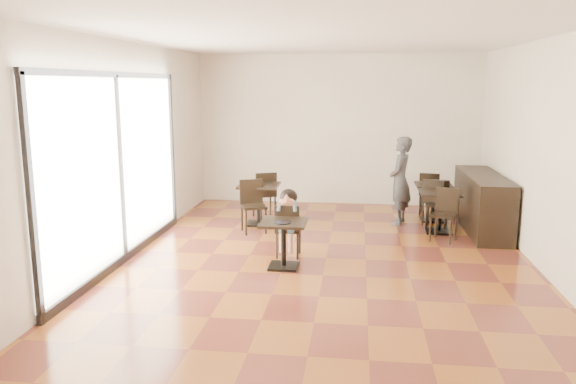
% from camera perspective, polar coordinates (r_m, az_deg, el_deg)
% --- Properties ---
extents(floor, '(6.00, 8.00, 0.01)m').
position_cam_1_polar(floor, '(8.50, 3.91, -6.71)').
color(floor, brown).
rests_on(floor, ground).
extents(ceiling, '(6.00, 8.00, 0.01)m').
position_cam_1_polar(ceiling, '(8.13, 4.21, 15.33)').
color(ceiling, silver).
rests_on(ceiling, floor).
extents(wall_back, '(6.00, 0.01, 3.20)m').
position_cam_1_polar(wall_back, '(12.14, 5.11, 6.29)').
color(wall_back, white).
rests_on(wall_back, floor).
extents(wall_front, '(6.00, 0.01, 3.20)m').
position_cam_1_polar(wall_front, '(4.23, 1.05, -2.37)').
color(wall_front, white).
rests_on(wall_front, floor).
extents(wall_left, '(0.01, 8.00, 3.20)m').
position_cam_1_polar(wall_left, '(8.84, -15.79, 4.20)').
color(wall_left, white).
rests_on(wall_left, floor).
extents(wall_right, '(0.01, 8.00, 3.20)m').
position_cam_1_polar(wall_right, '(8.54, 24.61, 3.40)').
color(wall_right, white).
rests_on(wall_right, floor).
extents(storefront_window, '(0.04, 4.50, 2.60)m').
position_cam_1_polar(storefront_window, '(8.40, -16.85, 2.44)').
color(storefront_window, white).
rests_on(storefront_window, floor).
extents(child_table, '(0.64, 0.64, 0.68)m').
position_cam_1_polar(child_table, '(7.97, -0.45, -5.35)').
color(child_table, black).
rests_on(child_table, floor).
extents(child_chair, '(0.37, 0.37, 0.81)m').
position_cam_1_polar(child_chair, '(8.48, 0.04, -3.87)').
color(child_chair, black).
rests_on(child_chair, floor).
extents(child, '(0.37, 0.51, 1.03)m').
position_cam_1_polar(child, '(8.45, 0.04, -3.18)').
color(child, slate).
rests_on(child, child_chair).
extents(plate, '(0.23, 0.23, 0.01)m').
position_cam_1_polar(plate, '(7.78, -0.55, -3.12)').
color(plate, black).
rests_on(plate, child_table).
extents(pizza_slice, '(0.24, 0.18, 0.05)m').
position_cam_1_polar(pizza_slice, '(8.18, -0.12, -0.96)').
color(pizza_slice, tan).
rests_on(pizza_slice, child).
extents(adult_patron, '(0.51, 0.66, 1.63)m').
position_cam_1_polar(adult_patron, '(10.57, 11.33, 1.14)').
color(adult_patron, '#3B3C41').
rests_on(adult_patron, floor).
extents(cafe_table_mid, '(0.90, 0.90, 0.72)m').
position_cam_1_polar(cafe_table_mid, '(10.18, 15.09, -1.99)').
color(cafe_table_mid, black).
rests_on(cafe_table_mid, floor).
extents(cafe_table_left, '(0.95, 0.95, 0.76)m').
position_cam_1_polar(cafe_table_left, '(10.38, -2.95, -1.27)').
color(cafe_table_left, black).
rests_on(cafe_table_left, floor).
extents(cafe_table_back, '(0.80, 0.80, 0.71)m').
position_cam_1_polar(cafe_table_back, '(11.02, 14.51, -1.03)').
color(cafe_table_back, black).
rests_on(cafe_table_back, floor).
extents(chair_mid_a, '(0.51, 0.51, 0.87)m').
position_cam_1_polar(chair_mid_a, '(10.70, 14.71, -0.96)').
color(chair_mid_a, black).
rests_on(chair_mid_a, floor).
extents(chair_mid_b, '(0.51, 0.51, 0.87)m').
position_cam_1_polar(chair_mid_b, '(9.64, 15.54, -2.29)').
color(chair_mid_b, black).
rests_on(chair_mid_b, floor).
extents(chair_left_a, '(0.54, 0.54, 0.91)m').
position_cam_1_polar(chair_left_a, '(10.90, -2.45, -0.27)').
color(chair_left_a, black).
rests_on(chair_left_a, floor).
extents(chair_left_b, '(0.54, 0.54, 0.91)m').
position_cam_1_polar(chair_left_b, '(9.84, -3.51, -1.51)').
color(chair_left_b, black).
rests_on(chair_left_b, floor).
extents(chair_back_a, '(0.46, 0.46, 0.86)m').
position_cam_1_polar(chair_back_a, '(11.54, 14.19, -0.12)').
color(chair_back_a, black).
rests_on(chair_back_a, floor).
extents(chair_back_b, '(0.46, 0.46, 0.86)m').
position_cam_1_polar(chair_back_b, '(10.47, 14.90, -1.27)').
color(chair_back_b, black).
rests_on(chair_back_b, floor).
extents(service_counter, '(0.60, 2.40, 1.00)m').
position_cam_1_polar(service_counter, '(10.54, 19.14, -1.03)').
color(service_counter, black).
rests_on(service_counter, floor).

